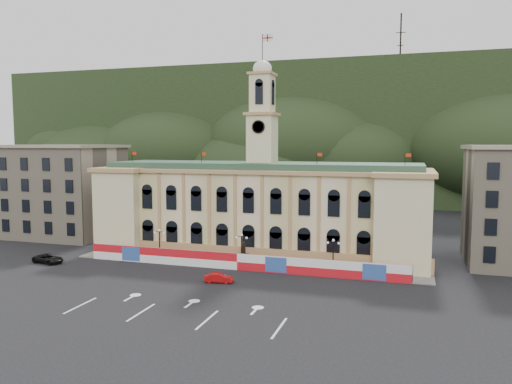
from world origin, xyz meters
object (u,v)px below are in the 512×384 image
(lamp_center, at_px, (242,247))
(statue, at_px, (244,258))
(red_sedan, at_px, (219,278))
(black_suv, at_px, (48,259))

(lamp_center, bearing_deg, statue, 90.00)
(statue, distance_m, lamp_center, 2.14)
(statue, distance_m, red_sedan, 10.17)
(black_suv, bearing_deg, statue, -66.75)
(lamp_center, bearing_deg, black_suv, -167.08)
(statue, bearing_deg, red_sedan, -90.71)
(statue, height_order, red_sedan, statue)
(statue, bearing_deg, lamp_center, -90.00)
(red_sedan, bearing_deg, statue, -10.23)
(lamp_center, relative_size, red_sedan, 1.25)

